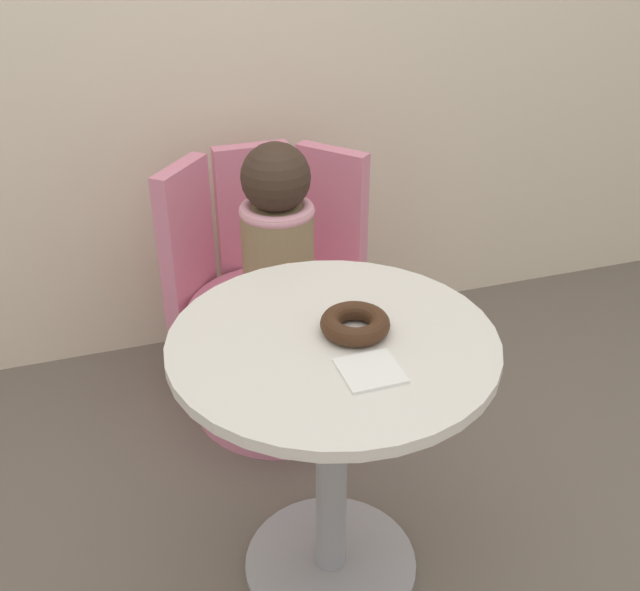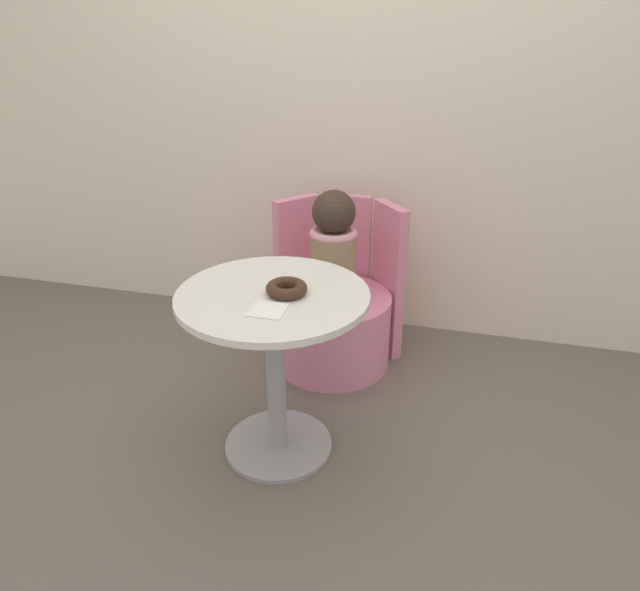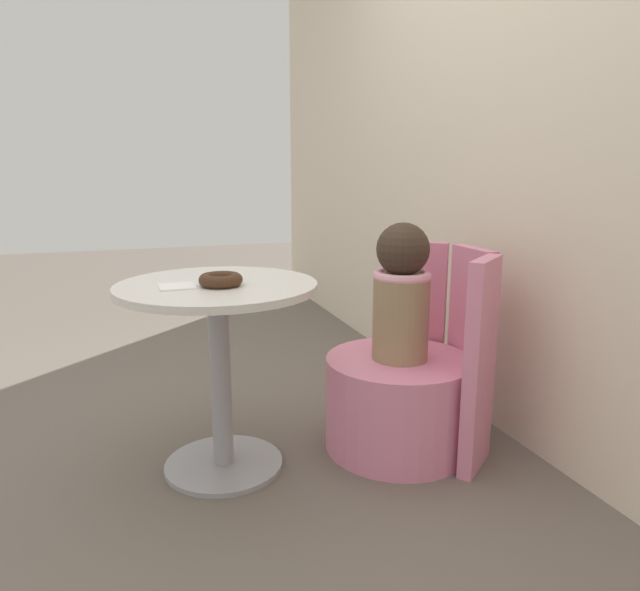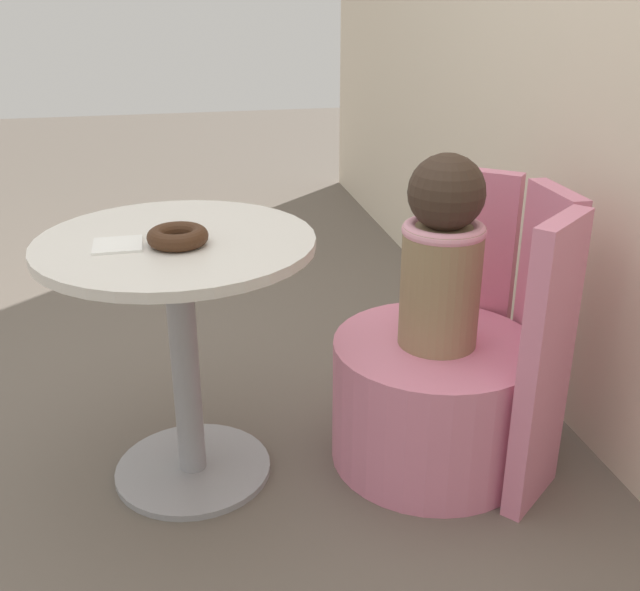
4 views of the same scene
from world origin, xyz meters
name	(u,v)px [view 4 (image 4 of 4)]	position (x,y,z in m)	size (l,w,h in m)	color
ground_plane	(195,485)	(0.00, 0.00, 0.00)	(12.00, 12.00, 0.00)	#665B51
round_table	(181,310)	(-0.06, 0.00, 0.48)	(0.66, 0.66, 0.66)	#99999E
tub_chair	(432,400)	(0.00, 0.65, 0.17)	(0.54, 0.54, 0.35)	pink
booth_backrest	(517,327)	(0.00, 0.87, 0.37)	(0.64, 0.23, 0.74)	pink
child_figure	(442,253)	(0.00, 0.65, 0.59)	(0.21, 0.21, 0.50)	#937A56
donut	(178,236)	(-0.01, 0.01, 0.68)	(0.14, 0.14, 0.04)	#3D2314
paper_napkin	(118,245)	(-0.03, -0.13, 0.66)	(0.11, 0.11, 0.01)	white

